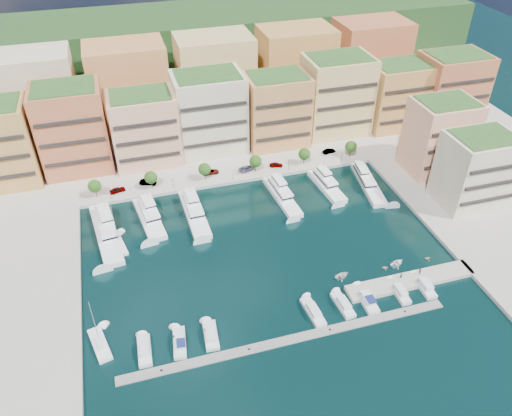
{
  "coord_description": "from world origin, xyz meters",
  "views": [
    {
      "loc": [
        -28.83,
        -92.47,
        85.03
      ],
      "look_at": [
        0.91,
        8.86,
        6.0
      ],
      "focal_mm": 35.0,
      "sensor_mm": 36.0,
      "label": 1
    }
  ],
  "objects_px": {
    "tree_4": "(304,154)",
    "sailboat_0": "(100,345)",
    "yacht_4": "(281,194)",
    "person_1": "(420,271)",
    "tree_2": "(204,169)",
    "cruiser_7": "(367,300)",
    "car_3": "(247,168)",
    "yacht_1": "(149,216)",
    "car_4": "(276,165)",
    "lamppost_4": "(342,154)",
    "cruiser_1": "(180,343)",
    "tender_3": "(428,258)",
    "car_2": "(211,172)",
    "lamppost_2": "(232,172)",
    "tree_1": "(151,177)",
    "cruiser_6": "(343,305)",
    "lamppost_1": "(173,181)",
    "car_1": "(148,182)",
    "lamppost_3": "(289,163)",
    "cruiser_9": "(424,286)",
    "tree_3": "(256,161)",
    "yacht_2": "(194,210)",
    "tender_2": "(397,263)",
    "tree_5": "(351,147)",
    "yacht_5": "(326,184)",
    "yacht_6": "(367,181)",
    "lamppost_0": "(110,191)",
    "car_0": "(117,190)",
    "yacht_0": "(105,230)",
    "tender_1": "(385,267)",
    "car_5": "(329,151)",
    "cruiser_2": "(211,336)",
    "cruiser_8": "(399,292)",
    "tender_0": "(342,276)",
    "cruiser_0": "(145,351)",
    "sailboat_2": "(119,245)",
    "person_0": "(401,276)"
  },
  "relations": [
    {
      "from": "lamppost_4",
      "to": "yacht_0",
      "type": "relative_size",
      "value": 0.16
    },
    {
      "from": "tree_3",
      "to": "cruiser_0",
      "type": "xyz_separation_m",
      "value": [
        -40.68,
        -58.08,
        -4.2
      ]
    },
    {
      "from": "cruiser_6",
      "to": "sailboat_2",
      "type": "xyz_separation_m",
      "value": [
        -46.99,
        35.42,
        -0.24
      ]
    },
    {
      "from": "yacht_2",
      "to": "tender_1",
      "type": "relative_size",
      "value": 14.54
    },
    {
      "from": "tree_5",
      "to": "yacht_1",
      "type": "relative_size",
      "value": 0.28
    },
    {
      "from": "car_3",
      "to": "car_0",
      "type": "bearing_deg",
      "value": 72.42
    },
    {
      "from": "tree_2",
      "to": "sailboat_0",
      "type": "xyz_separation_m",
      "value": [
        -33.42,
        -53.77,
        -4.43
      ]
    },
    {
      "from": "lamppost_0",
      "to": "lamppost_4",
      "type": "bearing_deg",
      "value": 0.0
    },
    {
      "from": "car_3",
      "to": "car_1",
      "type": "bearing_deg",
      "value": 69.87
    },
    {
      "from": "tree_4",
      "to": "lamppost_3",
      "type": "height_order",
      "value": "tree_4"
    },
    {
      "from": "car_3",
      "to": "car_4",
      "type": "xyz_separation_m",
      "value": [
        9.51,
        -0.43,
        -0.07
      ]
    },
    {
      "from": "tender_2",
      "to": "cruiser_1",
      "type": "bearing_deg",
      "value": 77.26
    },
    {
      "from": "lamppost_4",
      "to": "cruiser_1",
      "type": "bearing_deg",
      "value": -137.76
    },
    {
      "from": "tree_3",
      "to": "yacht_1",
      "type": "xyz_separation_m",
      "value": [
        -34.6,
        -13.6,
        -3.65
      ]
    },
    {
      "from": "lamppost_2",
      "to": "yacht_0",
      "type": "bearing_deg",
      "value": -159.63
    },
    {
      "from": "cruiser_9",
      "to": "tree_5",
      "type": "bearing_deg",
      "value": 82.32
    },
    {
      "from": "lamppost_2",
      "to": "car_3",
      "type": "relative_size",
      "value": 0.78
    },
    {
      "from": "car_2",
      "to": "car_5",
      "type": "height_order",
      "value": "car_5"
    },
    {
      "from": "tree_2",
      "to": "cruiser_7",
      "type": "height_order",
      "value": "tree_2"
    },
    {
      "from": "lamppost_4",
      "to": "cruiser_7",
      "type": "height_order",
      "value": "lamppost_4"
    },
    {
      "from": "lamppost_3",
      "to": "cruiser_6",
      "type": "height_order",
      "value": "lamppost_3"
    },
    {
      "from": "lamppost_2",
      "to": "sailboat_0",
      "type": "distance_m",
      "value": 66.16
    },
    {
      "from": "tree_3",
      "to": "cruiser_9",
      "type": "height_order",
      "value": "tree_3"
    },
    {
      "from": "cruiser_9",
      "to": "car_4",
      "type": "bearing_deg",
      "value": 106.15
    },
    {
      "from": "lamppost_2",
      "to": "cruiser_7",
      "type": "height_order",
      "value": "lamppost_2"
    },
    {
      "from": "tree_4",
      "to": "sailboat_0",
      "type": "distance_m",
      "value": 84.8
    },
    {
      "from": "yacht_2",
      "to": "tender_0",
      "type": "distance_m",
      "value": 45.49
    },
    {
      "from": "yacht_4",
      "to": "person_1",
      "type": "relative_size",
      "value": 12.16
    },
    {
      "from": "tree_5",
      "to": "car_3",
      "type": "bearing_deg",
      "value": 177.65
    },
    {
      "from": "lamppost_3",
      "to": "car_4",
      "type": "distance_m",
      "value": 4.88
    },
    {
      "from": "tender_2",
      "to": "person_0",
      "type": "bearing_deg",
      "value": 135.64
    },
    {
      "from": "cruiser_2",
      "to": "tender_3",
      "type": "relative_size",
      "value": 4.74
    },
    {
      "from": "tree_5",
      "to": "yacht_5",
      "type": "height_order",
      "value": "tree_5"
    },
    {
      "from": "tree_4",
      "to": "tender_2",
      "type": "xyz_separation_m",
      "value": [
        6.05,
        -49.15,
        -4.33
      ]
    },
    {
      "from": "tree_2",
      "to": "yacht_0",
      "type": "height_order",
      "value": "tree_2"
    },
    {
      "from": "tree_4",
      "to": "car_3",
      "type": "xyz_separation_m",
      "value": [
        -18.44,
        1.41,
        -2.96
      ]
    },
    {
      "from": "lamppost_1",
      "to": "car_1",
      "type": "bearing_deg",
      "value": 146.79
    },
    {
      "from": "lamppost_2",
      "to": "sailboat_0",
      "type": "relative_size",
      "value": 0.32
    },
    {
      "from": "tender_0",
      "to": "cruiser_0",
      "type": "bearing_deg",
      "value": 83.6
    },
    {
      "from": "tree_1",
      "to": "cruiser_8",
      "type": "height_order",
      "value": "tree_1"
    },
    {
      "from": "yacht_6",
      "to": "tender_3",
      "type": "distance_m",
      "value": 34.82
    },
    {
      "from": "yacht_2",
      "to": "car_0",
      "type": "relative_size",
      "value": 4.89
    },
    {
      "from": "tender_3",
      "to": "car_2",
      "type": "relative_size",
      "value": 0.34
    },
    {
      "from": "yacht_6",
      "to": "car_3",
      "type": "bearing_deg",
      "value": 153.98
    },
    {
      "from": "car_3",
      "to": "yacht_1",
      "type": "bearing_deg",
      "value": 96.48
    },
    {
      "from": "tree_1",
      "to": "cruiser_6",
      "type": "relative_size",
      "value": 0.7
    },
    {
      "from": "car_5",
      "to": "yacht_1",
      "type": "bearing_deg",
      "value": 96.75
    },
    {
      "from": "yacht_2",
      "to": "tender_2",
      "type": "relative_size",
      "value": 5.58
    },
    {
      "from": "sailboat_2",
      "to": "tender_1",
      "type": "distance_m",
      "value": 67.63
    },
    {
      "from": "tree_3",
      "to": "car_1",
      "type": "xyz_separation_m",
      "value": [
        -32.97,
        2.26,
        -2.92
      ]
    }
  ]
}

